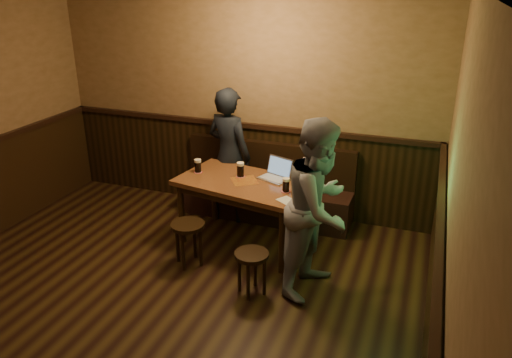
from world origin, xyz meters
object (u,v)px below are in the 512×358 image
object	(u,v)px
pint_left	(198,166)
pub_table	(245,189)
person_suit	(229,155)
person_grey	(319,208)
stool_left	(188,232)
stool_right	(252,261)
pint_mid	(240,170)
bench	(266,194)
laptop	(276,173)
pint_right	(286,185)

from	to	relation	value
pint_left	pub_table	bearing A→B (deg)	-5.57
pint_left	person_suit	size ratio (longest dim) A/B	0.09
person_suit	person_grey	xyz separation A→B (m)	(1.40, -1.14, 0.03)
stool_left	stool_right	world-z (taller)	stool_left
pint_mid	person_suit	distance (m)	0.59
pub_table	stool_right	bearing A→B (deg)	-55.12
bench	stool_left	bearing A→B (deg)	-106.32
stool_right	laptop	bearing A→B (deg)	95.72
stool_right	person_suit	bearing A→B (deg)	119.73
pub_table	stool_right	distance (m)	1.04
person_suit	pub_table	bearing A→B (deg)	142.22
pint_mid	stool_right	bearing A→B (deg)	-63.12
bench	pint_right	size ratio (longest dim) A/B	14.22
bench	pub_table	bearing A→B (deg)	-90.00
stool_left	person_suit	distance (m)	1.29
pint_mid	pint_right	bearing A→B (deg)	-20.85
pub_table	pint_right	distance (m)	0.56
stool_right	person_grey	world-z (taller)	person_grey
pint_left	pint_mid	bearing A→B (deg)	4.81
bench	pint_left	world-z (taller)	bench
pint_right	person_grey	world-z (taller)	person_grey
pub_table	person_suit	world-z (taller)	person_suit
stool_left	laptop	distance (m)	1.17
bench	stool_left	world-z (taller)	bench
pint_right	laptop	bearing A→B (deg)	123.17
pint_mid	laptop	distance (m)	0.41
pub_table	pint_right	bearing A→B (deg)	-4.15
laptop	person_grey	xyz separation A→B (m)	(0.67, -0.75, 0.02)
stool_left	pint_right	distance (m)	1.15
pub_table	laptop	distance (m)	0.40
pint_left	person_suit	distance (m)	0.55
stool_right	pint_mid	xyz separation A→B (m)	(-0.51, 1.00, 0.51)
pint_left	pint_mid	distance (m)	0.51
pub_table	pint_left	distance (m)	0.63
pint_left	person_grey	xyz separation A→B (m)	(1.57, -0.62, 0.01)
laptop	person_grey	size ratio (longest dim) A/B	0.23
person_suit	stool_right	bearing A→B (deg)	135.76
stool_left	pint_right	xyz separation A→B (m)	(0.92, 0.49, 0.47)
pint_left	pint_right	size ratio (longest dim) A/B	1.03
pint_right	person_suit	bearing A→B (deg)	143.05
person_suit	stool_left	bearing A→B (deg)	107.09
stool_left	laptop	bearing A→B (deg)	48.85
stool_left	pint_left	xyz separation A→B (m)	(-0.20, 0.68, 0.48)
stool_right	pint_left	distance (m)	1.48
stool_left	pint_mid	bearing A→B (deg)	66.49
pint_right	person_suit	distance (m)	1.18
pub_table	stool_left	size ratio (longest dim) A/B	3.27
pub_table	person_grey	xyz separation A→B (m)	(0.98, -0.56, 0.19)
stool_left	laptop	size ratio (longest dim) A/B	1.23
pint_left	pint_mid	size ratio (longest dim) A/B	0.93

